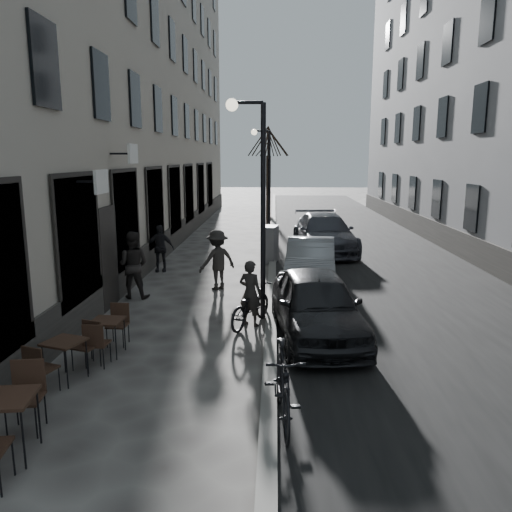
# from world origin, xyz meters

# --- Properties ---
(ground) EXTENTS (120.00, 120.00, 0.00)m
(ground) POSITION_xyz_m (0.00, 0.00, 0.00)
(ground) COLOR #3E3B38
(ground) RESTS_ON ground
(road) EXTENTS (7.30, 60.00, 0.00)m
(road) POSITION_xyz_m (3.85, 16.00, 0.00)
(road) COLOR black
(road) RESTS_ON ground
(kerb) EXTENTS (0.25, 60.00, 0.12)m
(kerb) POSITION_xyz_m (0.20, 16.00, 0.06)
(kerb) COLOR slate
(kerb) RESTS_ON ground
(building_left) EXTENTS (4.00, 35.00, 16.00)m
(building_left) POSITION_xyz_m (-6.00, 16.50, 8.00)
(building_left) COLOR #A59C8B
(building_left) RESTS_ON ground
(building_right) EXTENTS (4.00, 35.00, 16.00)m
(building_right) POSITION_xyz_m (9.50, 16.50, 8.00)
(building_right) COLOR gray
(building_right) RESTS_ON ground
(streetlamp_near) EXTENTS (0.90, 0.28, 5.09)m
(streetlamp_near) POSITION_xyz_m (-0.17, 6.00, 3.16)
(streetlamp_near) COLOR black
(streetlamp_near) RESTS_ON ground
(streetlamp_far) EXTENTS (0.90, 0.28, 5.09)m
(streetlamp_far) POSITION_xyz_m (-0.17, 18.00, 3.16)
(streetlamp_far) COLOR black
(streetlamp_far) RESTS_ON ground
(tree_near) EXTENTS (2.40, 2.40, 5.70)m
(tree_near) POSITION_xyz_m (-0.10, 21.00, 4.66)
(tree_near) COLOR black
(tree_near) RESTS_ON ground
(tree_far) EXTENTS (2.40, 2.40, 5.70)m
(tree_far) POSITION_xyz_m (-0.10, 27.00, 4.66)
(tree_far) COLOR black
(tree_far) RESTS_ON ground
(bistro_set_a) EXTENTS (0.76, 1.72, 0.99)m
(bistro_set_a) POSITION_xyz_m (-3.12, 0.21, 0.51)
(bistro_set_a) COLOR black
(bistro_set_a) RESTS_ON ground
(bistro_set_b) EXTENTS (0.85, 1.51, 0.86)m
(bistro_set_b) POSITION_xyz_m (-3.32, 2.45, 0.44)
(bistro_set_b) COLOR black
(bistro_set_b) RESTS_ON ground
(bistro_set_c) EXTENTS (0.61, 1.44, 0.85)m
(bistro_set_c) POSITION_xyz_m (-2.96, 3.62, 0.43)
(bistro_set_c) COLOR black
(bistro_set_c) RESTS_ON ground
(utility_cabinet) EXTENTS (0.66, 0.97, 1.34)m
(utility_cabinet) POSITION_xyz_m (0.10, 12.61, 0.67)
(utility_cabinet) COLOR #5F5F61
(utility_cabinet) RESTS_ON ground
(bicycle) EXTENTS (1.31, 1.88, 0.94)m
(bicycle) POSITION_xyz_m (-0.28, 5.50, 0.47)
(bicycle) COLOR black
(bicycle) RESTS_ON ground
(cyclist_rider) EXTENTS (0.66, 0.57, 1.53)m
(cyclist_rider) POSITION_xyz_m (-0.28, 5.50, 0.77)
(cyclist_rider) COLOR black
(cyclist_rider) RESTS_ON ground
(pedestrian_near) EXTENTS (0.94, 0.75, 1.85)m
(pedestrian_near) POSITION_xyz_m (-3.60, 7.68, 0.92)
(pedestrian_near) COLOR black
(pedestrian_near) RESTS_ON ground
(pedestrian_mid) EXTENTS (1.30, 1.18, 1.75)m
(pedestrian_mid) POSITION_xyz_m (-1.39, 8.66, 0.88)
(pedestrian_mid) COLOR black
(pedestrian_mid) RESTS_ON ground
(pedestrian_far) EXTENTS (0.97, 0.47, 1.60)m
(pedestrian_far) POSITION_xyz_m (-3.60, 10.92, 0.80)
(pedestrian_far) COLOR black
(pedestrian_far) RESTS_ON ground
(car_near) EXTENTS (2.12, 4.36, 1.43)m
(car_near) POSITION_xyz_m (1.18, 4.78, 0.72)
(car_near) COLOR black
(car_near) RESTS_ON ground
(car_mid) EXTENTS (1.76, 4.19, 1.35)m
(car_mid) POSITION_xyz_m (1.38, 9.56, 0.67)
(car_mid) COLOR gray
(car_mid) RESTS_ON ground
(car_far) EXTENTS (2.55, 5.42, 1.53)m
(car_far) POSITION_xyz_m (2.30, 14.74, 0.76)
(car_far) COLOR #373941
(car_far) RESTS_ON ground
(moped) EXTENTS (0.67, 1.94, 1.15)m
(moped) POSITION_xyz_m (0.41, 1.22, 0.57)
(moped) COLOR black
(moped) RESTS_ON ground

